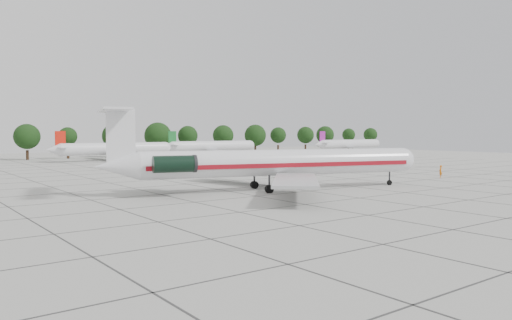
# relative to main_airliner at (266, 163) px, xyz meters

# --- Properties ---
(ground) EXTENTS (260.00, 260.00, 0.00)m
(ground) POSITION_rel_main_airliner_xyz_m (3.89, 4.41, -3.45)
(ground) COLOR #A8A7A0
(ground) RESTS_ON ground
(apron_joints) EXTENTS (170.00, 170.00, 0.02)m
(apron_joints) POSITION_rel_main_airliner_xyz_m (3.89, 19.41, -3.44)
(apron_joints) COLOR #383838
(apron_joints) RESTS_ON ground
(main_airliner) EXTENTS (40.96, 31.44, 9.78)m
(main_airliner) POSITION_rel_main_airliner_xyz_m (0.00, 0.00, 0.00)
(main_airliner) COLOR silver
(main_airliner) RESTS_ON ground
(ground_crew) EXTENTS (0.84, 0.75, 1.94)m
(ground_crew) POSITION_rel_main_airliner_xyz_m (32.92, -2.71, -2.48)
(ground_crew) COLOR orange
(ground_crew) RESTS_ON ground
(bg_airliner_c) EXTENTS (28.24, 27.20, 7.40)m
(bg_airliner_c) POSITION_rel_main_airliner_xyz_m (9.20, 73.25, -0.54)
(bg_airliner_c) COLOR silver
(bg_airliner_c) RESTS_ON ground
(bg_airliner_d) EXTENTS (28.24, 27.20, 7.40)m
(bg_airliner_d) POSITION_rel_main_airliner_xyz_m (41.29, 78.72, -0.54)
(bg_airliner_d) COLOR silver
(bg_airliner_d) RESTS_ON ground
(bg_airliner_e) EXTENTS (28.24, 27.20, 7.40)m
(bg_airliner_e) POSITION_rel_main_airliner_xyz_m (93.42, 71.83, -0.54)
(bg_airliner_e) COLOR silver
(bg_airliner_e) RESTS_ON ground
(tree_line) EXTENTS (249.86, 8.44, 10.22)m
(tree_line) POSITION_rel_main_airliner_xyz_m (-7.79, 89.41, 2.53)
(tree_line) COLOR #332114
(tree_line) RESTS_ON ground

